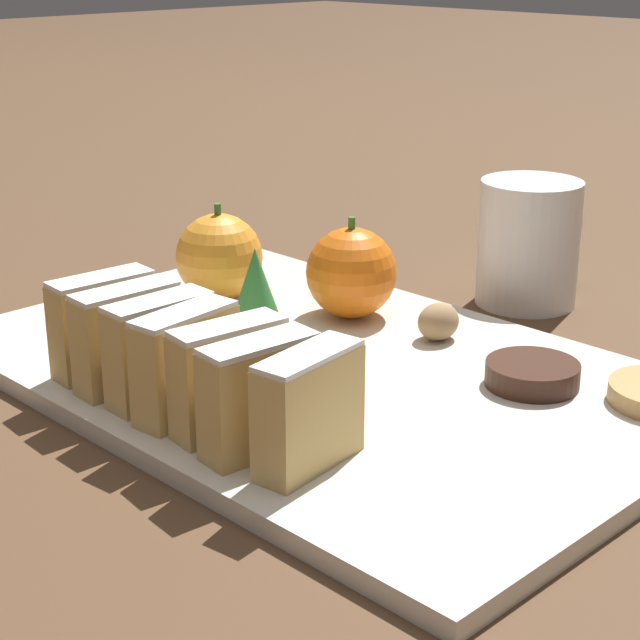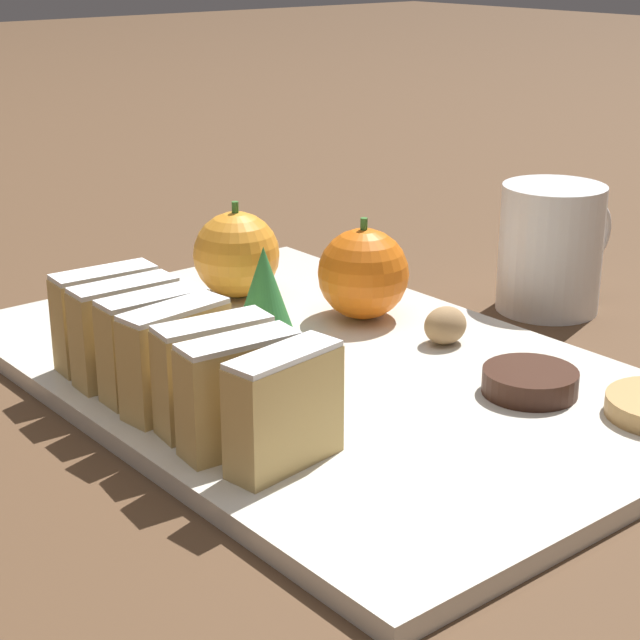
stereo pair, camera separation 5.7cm
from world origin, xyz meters
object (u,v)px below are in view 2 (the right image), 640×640
object	(u,v)px
chocolate_cookie	(530,382)
coffee_mug	(548,247)
walnut	(445,325)
orange_near	(236,255)
orange_far	(363,274)

from	to	relation	value
chocolate_cookie	coffee_mug	size ratio (longest dim) A/B	0.52
walnut	coffee_mug	world-z (taller)	coffee_mug
walnut	chocolate_cookie	distance (m)	0.09
walnut	chocolate_cookie	xyz separation A→B (m)	(-0.02, -0.09, -0.01)
orange_near	walnut	xyz separation A→B (m)	(0.05, -0.17, -0.02)
orange_near	coffee_mug	size ratio (longest dim) A/B	0.67
orange_near	coffee_mug	xyz separation A→B (m)	(0.18, -0.14, 0.00)
chocolate_cookie	orange_far	bearing A→B (deg)	85.41
orange_near	walnut	size ratio (longest dim) A/B	2.35
orange_near	walnut	distance (m)	0.18
walnut	chocolate_cookie	world-z (taller)	walnut
orange_near	chocolate_cookie	xyz separation A→B (m)	(0.03, -0.26, -0.02)
walnut	chocolate_cookie	bearing A→B (deg)	-102.98
coffee_mug	orange_near	bearing A→B (deg)	142.53
orange_near	chocolate_cookie	size ratio (longest dim) A/B	1.28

